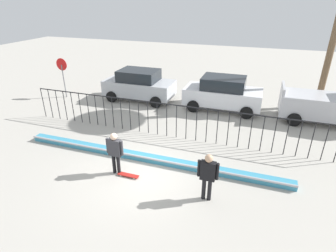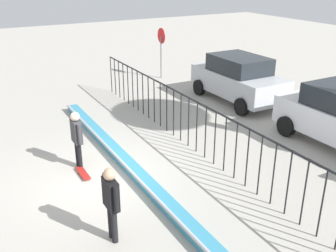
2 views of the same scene
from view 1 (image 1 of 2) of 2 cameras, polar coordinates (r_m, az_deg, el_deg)
The scene contains 10 objects.
ground_plane at distance 10.37m, azimuth -6.13°, elevation -9.70°, with size 60.00×60.00×0.00m, color #ADA89E.
bowl_coping_ledge at distance 10.98m, azimuth -4.21°, elevation -6.67°, with size 11.00×0.41×0.27m.
perimeter_fence at distance 12.44m, azimuth -0.28°, elevation 2.08°, with size 14.04×0.04×1.61m.
skateboarder at distance 9.95m, azimuth -11.03°, elevation -4.93°, with size 0.67×0.25×1.66m.
skateboard at distance 10.20m, azimuth -8.30°, elevation -10.11°, with size 0.80×0.20×0.07m.
camera_operator at distance 8.65m, azimuth 8.32°, elevation -9.75°, with size 0.67×0.25×1.67m.
parked_car_silver at distance 17.25m, azimuth -6.04°, elevation 8.57°, with size 4.30×2.12×1.90m.
parked_car_white at distance 15.92m, azimuth 11.36°, elevation 6.76°, with size 4.30×2.12×1.90m.
pickup_truck at distance 16.11m, azimuth 31.50°, elevation 3.87°, with size 4.70×2.12×2.24m.
stop_sign at distance 18.70m, azimuth -21.13°, elevation 10.40°, with size 0.76×0.07×2.50m.
Camera 1 is at (3.78, -7.61, 5.95)m, focal length 29.17 mm.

